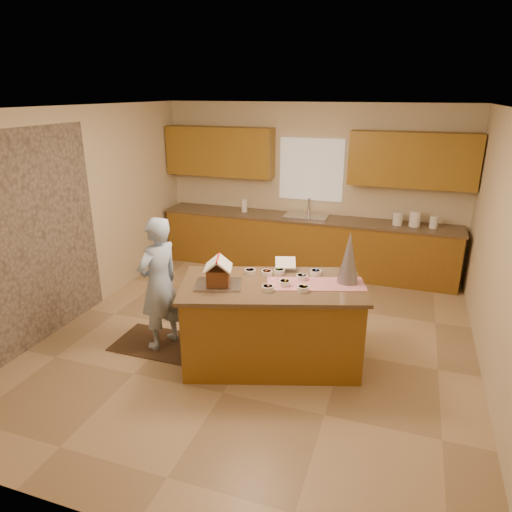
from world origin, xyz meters
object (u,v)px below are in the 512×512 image
at_px(boy, 159,284).
at_px(gingerbread_house, 218,274).
at_px(island_base, 272,325).
at_px(tinsel_tree, 349,258).

height_order(boy, gingerbread_house, boy).
bearing_deg(gingerbread_house, island_base, 22.71).
xyz_separation_m(island_base, tinsel_tree, (0.75, 0.29, 0.77)).
relative_size(boy, gingerbread_house, 4.37).
xyz_separation_m(tinsel_tree, boy, (-2.07, -0.37, -0.43)).
distance_m(boy, gingerbread_house, 0.86).
height_order(island_base, gingerbread_house, gingerbread_house).
xyz_separation_m(island_base, gingerbread_house, (-0.52, -0.22, 0.62)).
height_order(tinsel_tree, boy, boy).
relative_size(island_base, tinsel_tree, 3.27).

